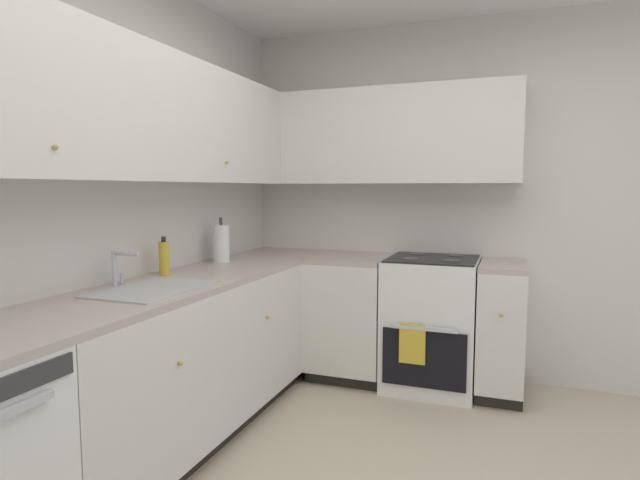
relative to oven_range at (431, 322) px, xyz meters
The scene contains 13 objects.
wall_back 2.46m from the oven_range, 139.83° to the left, with size 4.19×0.05×2.60m, color silver.
wall_right 0.93m from the oven_range, 40.90° to the right, with size 0.05×3.56×2.60m, color silver.
lower_cabinets_back 1.76m from the oven_range, 138.60° to the left, with size 2.01×0.62×0.87m.
countertop_back 1.81m from the oven_range, 138.72° to the left, with size 3.21×0.60×0.04m, color #B7A89E.
lower_cabinets_right 0.22m from the oven_range, 94.08° to the left, with size 0.62×1.48×0.87m.
countertop_right 0.48m from the oven_range, 94.82° to the left, with size 0.60×1.48×0.03m.
oven_range is the anchor object (origin of this frame).
upper_cabinets_back 2.37m from the oven_range, 138.73° to the left, with size 2.89×0.34×0.68m.
upper_cabinets_right 1.39m from the oven_range, 74.83° to the left, with size 0.32×2.03×0.68m.
sink 1.99m from the oven_range, 144.38° to the left, with size 0.59×0.40×0.10m.
faucet 2.14m from the oven_range, 139.66° to the left, with size 0.07×0.16×0.18m.
soap_bottle 1.89m from the oven_range, 131.95° to the left, with size 0.06×0.06×0.22m.
paper_towel_roll 1.57m from the oven_range, 115.08° to the left, with size 0.11×0.11×0.31m.
Camera 1 is at (-1.89, -0.25, 1.40)m, focal length 29.25 mm.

